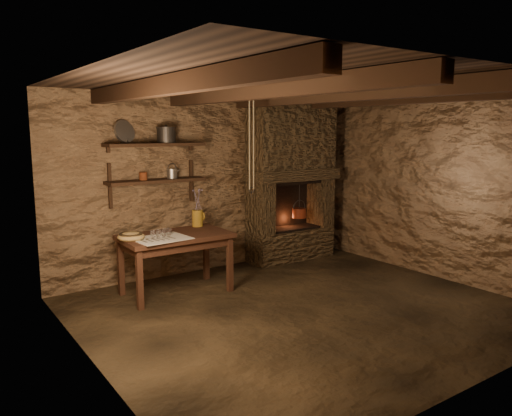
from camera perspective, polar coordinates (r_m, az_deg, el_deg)
floor at (r=5.56m, az=5.31°, el=-11.48°), size 4.50×4.50×0.00m
back_wall at (r=6.89m, az=-5.32°, el=2.81°), size 4.50×0.04×2.40m
front_wall at (r=3.97m, az=24.51°, el=-2.59°), size 4.50×0.04×2.40m
left_wall at (r=4.19m, az=-18.70°, el=-1.69°), size 0.04×4.00×2.40m
right_wall at (r=6.92m, az=19.87°, el=2.33°), size 0.04×4.00×2.40m
ceiling at (r=5.22m, az=5.71°, el=14.00°), size 4.50×4.00×0.04m
beam_far_left at (r=4.40m, az=-9.79°, el=13.68°), size 0.14×3.95×0.16m
beam_mid_left at (r=4.91m, az=1.13°, el=13.31°), size 0.14×3.95×0.16m
beam_mid_right at (r=5.55m, az=9.72°, el=12.69°), size 0.14×3.95×0.16m
beam_far_right at (r=6.29m, az=16.38°, el=12.02°), size 0.14×3.95×0.16m
shelf_lower at (r=6.36m, az=-11.30°, el=3.06°), size 1.25×0.30×0.04m
shelf_upper at (r=6.33m, az=-11.43°, el=7.11°), size 1.25×0.30×0.04m
hearth at (r=7.40m, az=4.03°, el=3.46°), size 1.43×0.51×2.30m
work_table at (r=6.02m, az=-9.14°, el=-6.05°), size 1.27×0.74×0.72m
linen_cloth at (r=5.72m, az=-10.78°, el=-3.44°), size 0.63×0.52×0.01m
pewter_cutlery_row at (r=5.70m, az=-10.70°, el=-3.38°), size 0.51×0.23×0.01m
drinking_glasses at (r=5.82m, az=-11.08°, el=-2.81°), size 0.19×0.06×0.08m
stoneware_jug at (r=6.34m, az=-6.70°, el=-0.25°), size 0.16×0.15×0.48m
wooden_bowl at (r=5.73m, az=-14.09°, el=-3.21°), size 0.39×0.39×0.11m
iron_stockpot at (r=6.39m, az=-10.22°, el=8.14°), size 0.30×0.30×0.18m
tin_pan at (r=6.29m, az=-14.83°, el=8.46°), size 0.31×0.21×0.28m
small_kettle at (r=6.44m, az=-9.57°, el=3.91°), size 0.19×0.15×0.19m
rusty_tin at (r=6.29m, az=-12.77°, el=3.57°), size 0.12×0.12×0.10m
red_pot at (r=7.51m, az=4.96°, el=-0.50°), size 0.24×0.24×0.54m
hanging_ropes at (r=6.07m, az=-0.52°, el=7.68°), size 0.08×0.08×1.20m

